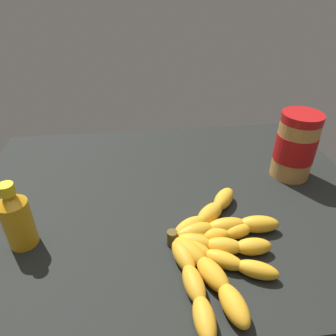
% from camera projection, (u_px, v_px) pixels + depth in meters
% --- Properties ---
extents(ground_plane, '(0.94, 0.71, 0.05)m').
position_uv_depth(ground_plane, '(170.00, 203.00, 0.75)').
color(ground_plane, black).
extents(banana_bunch, '(0.24, 0.35, 0.04)m').
position_uv_depth(banana_bunch, '(214.00, 246.00, 0.58)').
color(banana_bunch, gold).
rests_on(banana_bunch, ground_plane).
extents(peanut_butter_jar, '(0.10, 0.10, 0.17)m').
position_uv_depth(peanut_butter_jar, '(295.00, 146.00, 0.76)').
color(peanut_butter_jar, '#BF8442').
rests_on(peanut_butter_jar, ground_plane).
extents(honey_bottle, '(0.05, 0.05, 0.14)m').
position_uv_depth(honey_bottle, '(17.00, 218.00, 0.57)').
color(honey_bottle, orange).
rests_on(honey_bottle, ground_plane).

